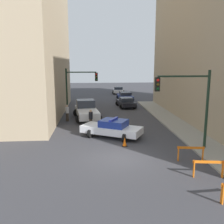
{
  "coord_description": "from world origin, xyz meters",
  "views": [
    {
      "loc": [
        -1.64,
        -14.39,
        5.75
      ],
      "look_at": [
        0.08,
        7.51,
        1.43
      ],
      "focal_mm": 40.0,
      "sensor_mm": 36.0,
      "label": 1
    }
  ],
  "objects_px": {
    "parked_car_near": "(126,102)",
    "parked_car_far": "(118,90)",
    "parked_car_mid": "(125,96)",
    "white_truck": "(86,110)",
    "barrier_mid": "(208,166)",
    "traffic_cone": "(125,142)",
    "police_car": "(112,128)",
    "pedestrian_corner": "(67,113)",
    "traffic_light_far": "(77,85)",
    "barrier_back": "(191,151)",
    "traffic_light_near": "(190,98)",
    "pedestrian_crossing": "(91,118)"
  },
  "relations": [
    {
      "from": "parked_car_near",
      "to": "barrier_mid",
      "type": "bearing_deg",
      "value": -91.92
    },
    {
      "from": "parked_car_near",
      "to": "traffic_cone",
      "type": "relative_size",
      "value": 6.8
    },
    {
      "from": "white_truck",
      "to": "parked_car_mid",
      "type": "xyz_separation_m",
      "value": [
        5.75,
        12.85,
        -0.23
      ]
    },
    {
      "from": "parked_car_near",
      "to": "barrier_mid",
      "type": "relative_size",
      "value": 2.8
    },
    {
      "from": "parked_car_near",
      "to": "parked_car_far",
      "type": "height_order",
      "value": "same"
    },
    {
      "from": "barrier_mid",
      "to": "barrier_back",
      "type": "height_order",
      "value": "same"
    },
    {
      "from": "traffic_light_far",
      "to": "pedestrian_crossing",
      "type": "xyz_separation_m",
      "value": [
        1.47,
        -5.04,
        -2.54
      ]
    },
    {
      "from": "barrier_mid",
      "to": "barrier_back",
      "type": "bearing_deg",
      "value": 91.66
    },
    {
      "from": "pedestrian_corner",
      "to": "barrier_mid",
      "type": "height_order",
      "value": "pedestrian_corner"
    },
    {
      "from": "police_car",
      "to": "parked_car_far",
      "type": "height_order",
      "value": "police_car"
    },
    {
      "from": "parked_car_far",
      "to": "barrier_mid",
      "type": "bearing_deg",
      "value": -82.94
    },
    {
      "from": "traffic_light_near",
      "to": "barrier_back",
      "type": "distance_m",
      "value": 3.6
    },
    {
      "from": "parked_car_near",
      "to": "pedestrian_corner",
      "type": "bearing_deg",
      "value": -138.42
    },
    {
      "from": "pedestrian_corner",
      "to": "parked_car_far",
      "type": "bearing_deg",
      "value": -87.02
    },
    {
      "from": "parked_car_far",
      "to": "pedestrian_corner",
      "type": "xyz_separation_m",
      "value": [
        -7.51,
        -22.47,
        0.19
      ]
    },
    {
      "from": "white_truck",
      "to": "pedestrian_crossing",
      "type": "height_order",
      "value": "white_truck"
    },
    {
      "from": "parked_car_near",
      "to": "barrier_mid",
      "type": "distance_m",
      "value": 20.93
    },
    {
      "from": "white_truck",
      "to": "pedestrian_corner",
      "type": "bearing_deg",
      "value": -161.1
    },
    {
      "from": "traffic_light_near",
      "to": "police_car",
      "type": "distance_m",
      "value": 6.51
    },
    {
      "from": "traffic_light_near",
      "to": "parked_car_mid",
      "type": "distance_m",
      "value": 23.14
    },
    {
      "from": "parked_car_mid",
      "to": "pedestrian_corner",
      "type": "xyz_separation_m",
      "value": [
        -7.66,
        -13.81,
        0.19
      ]
    },
    {
      "from": "police_car",
      "to": "pedestrian_crossing",
      "type": "bearing_deg",
      "value": 57.04
    },
    {
      "from": "police_car",
      "to": "white_truck",
      "type": "xyz_separation_m",
      "value": [
        -2.14,
        6.82,
        0.18
      ]
    },
    {
      "from": "parked_car_near",
      "to": "parked_car_far",
      "type": "bearing_deg",
      "value": 82.0
    },
    {
      "from": "white_truck",
      "to": "barrier_mid",
      "type": "height_order",
      "value": "white_truck"
    },
    {
      "from": "white_truck",
      "to": "traffic_cone",
      "type": "relative_size",
      "value": 8.57
    },
    {
      "from": "traffic_light_near",
      "to": "traffic_cone",
      "type": "xyz_separation_m",
      "value": [
        -4.17,
        0.97,
        -3.21
      ]
    },
    {
      "from": "white_truck",
      "to": "pedestrian_corner",
      "type": "distance_m",
      "value": 2.13
    },
    {
      "from": "police_car",
      "to": "barrier_back",
      "type": "relative_size",
      "value": 3.15
    },
    {
      "from": "traffic_light_near",
      "to": "white_truck",
      "type": "xyz_separation_m",
      "value": [
        -7.02,
        10.08,
        -2.62
      ]
    },
    {
      "from": "parked_car_mid",
      "to": "parked_car_near",
      "type": "bearing_deg",
      "value": -101.86
    },
    {
      "from": "white_truck",
      "to": "traffic_cone",
      "type": "xyz_separation_m",
      "value": [
        2.86,
        -9.11,
        -0.59
      ]
    },
    {
      "from": "parked_car_far",
      "to": "pedestrian_crossing",
      "type": "xyz_separation_m",
      "value": [
        -5.13,
        -25.27,
        0.19
      ]
    },
    {
      "from": "white_truck",
      "to": "parked_car_far",
      "type": "xyz_separation_m",
      "value": [
        5.6,
        21.52,
        -0.23
      ]
    },
    {
      "from": "parked_car_near",
      "to": "traffic_light_far",
      "type": "bearing_deg",
      "value": -144.51
    },
    {
      "from": "parked_car_mid",
      "to": "traffic_cone",
      "type": "xyz_separation_m",
      "value": [
        -2.9,
        -21.96,
        -0.36
      ]
    },
    {
      "from": "pedestrian_corner",
      "to": "barrier_mid",
      "type": "relative_size",
      "value": 1.04
    },
    {
      "from": "traffic_cone",
      "to": "traffic_light_far",
      "type": "bearing_deg",
      "value": 110.4
    },
    {
      "from": "pedestrian_corner",
      "to": "traffic_cone",
      "type": "bearing_deg",
      "value": 141.77
    },
    {
      "from": "traffic_light_near",
      "to": "parked_car_far",
      "type": "relative_size",
      "value": 1.17
    },
    {
      "from": "pedestrian_corner",
      "to": "barrier_mid",
      "type": "bearing_deg",
      "value": 143.66
    },
    {
      "from": "traffic_light_far",
      "to": "barrier_back",
      "type": "relative_size",
      "value": 3.26
    },
    {
      "from": "police_car",
      "to": "parked_car_near",
      "type": "bearing_deg",
      "value": 16.27
    },
    {
      "from": "parked_car_far",
      "to": "barrier_mid",
      "type": "height_order",
      "value": "parked_car_far"
    },
    {
      "from": "traffic_light_far",
      "to": "parked_car_near",
      "type": "distance_m",
      "value": 8.5
    },
    {
      "from": "pedestrian_corner",
      "to": "traffic_light_near",
      "type": "bearing_deg",
      "value": 155.86
    },
    {
      "from": "traffic_light_far",
      "to": "white_truck",
      "type": "xyz_separation_m",
      "value": [
        1.01,
        -1.28,
        -2.49
      ]
    },
    {
      "from": "parked_car_near",
      "to": "traffic_cone",
      "type": "bearing_deg",
      "value": -103.76
    },
    {
      "from": "traffic_light_near",
      "to": "traffic_cone",
      "type": "relative_size",
      "value": 7.93
    },
    {
      "from": "police_car",
      "to": "parked_car_mid",
      "type": "height_order",
      "value": "police_car"
    }
  ]
}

